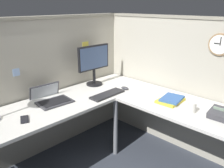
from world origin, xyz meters
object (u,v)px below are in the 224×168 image
object	(u,v)px
wall_clock	(220,45)
book_stack	(171,100)
office_phone	(222,115)
keyboard	(107,94)
coffee_mug	(192,107)
monitor	(94,62)
computer_mouse	(125,88)
cell_phone	(25,119)
laptop	(50,98)

from	to	relation	value
wall_clock	book_stack	bearing A→B (deg)	140.19
office_phone	wall_clock	world-z (taller)	wall_clock
keyboard	wall_clock	bearing A→B (deg)	-53.30
book_stack	coffee_mug	world-z (taller)	coffee_mug
monitor	wall_clock	bearing A→B (deg)	-66.84
computer_mouse	cell_phone	bearing A→B (deg)	173.97
computer_mouse	office_phone	world-z (taller)	office_phone
laptop	book_stack	world-z (taller)	laptop
keyboard	cell_phone	bearing A→B (deg)	172.17
computer_mouse	monitor	bearing A→B (deg)	109.24
book_stack	wall_clock	bearing A→B (deg)	-39.81
keyboard	office_phone	bearing A→B (deg)	-75.02
laptop	keyboard	size ratio (longest dim) A/B	0.94
monitor	cell_phone	world-z (taller)	monitor
cell_phone	office_phone	size ratio (longest dim) A/B	0.69
laptop	coffee_mug	bearing A→B (deg)	-57.34
office_phone	coffee_mug	distance (m)	0.27
laptop	cell_phone	xyz separation A→B (m)	(-0.40, -0.23, -0.02)
computer_mouse	coffee_mug	world-z (taller)	coffee_mug
keyboard	book_stack	bearing A→B (deg)	-61.43
wall_clock	coffee_mug	bearing A→B (deg)	177.71
monitor	laptop	xyz separation A→B (m)	(-0.66, -0.04, -0.27)
laptop	coffee_mug	world-z (taller)	laptop
laptop	wall_clock	world-z (taller)	wall_clock
monitor	office_phone	distance (m)	1.54
computer_mouse	office_phone	xyz separation A→B (m)	(0.04, -1.11, 0.02)
laptop	office_phone	xyz separation A→B (m)	(0.84, -1.47, 0.01)
monitor	coffee_mug	size ratio (longest dim) A/B	5.21
monitor	laptop	world-z (taller)	monitor
laptop	computer_mouse	world-z (taller)	laptop
monitor	office_phone	xyz separation A→B (m)	(0.18, -1.51, -0.26)
keyboard	coffee_mug	bearing A→B (deg)	-74.55
computer_mouse	book_stack	distance (m)	0.59
cell_phone	coffee_mug	xyz separation A→B (m)	(1.18, -0.98, 0.04)
computer_mouse	cell_phone	distance (m)	1.21
book_stack	wall_clock	world-z (taller)	wall_clock
computer_mouse	keyboard	bearing A→B (deg)	176.89
computer_mouse	book_stack	xyz separation A→B (m)	(0.06, -0.59, 0.00)
cell_phone	keyboard	bearing A→B (deg)	17.59
book_stack	coffee_mug	distance (m)	0.28
monitor	coffee_mug	distance (m)	1.28
keyboard	computer_mouse	size ratio (longest dim) A/B	4.13
computer_mouse	wall_clock	distance (m)	1.12
office_phone	keyboard	bearing A→B (deg)	105.89
book_stack	office_phone	bearing A→B (deg)	-92.04
cell_phone	office_phone	xyz separation A→B (m)	(1.24, -1.24, 0.03)
monitor	laptop	bearing A→B (deg)	-176.51
coffee_mug	wall_clock	size ratio (longest dim) A/B	0.44
laptop	wall_clock	size ratio (longest dim) A/B	1.84
laptop	book_stack	distance (m)	1.27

